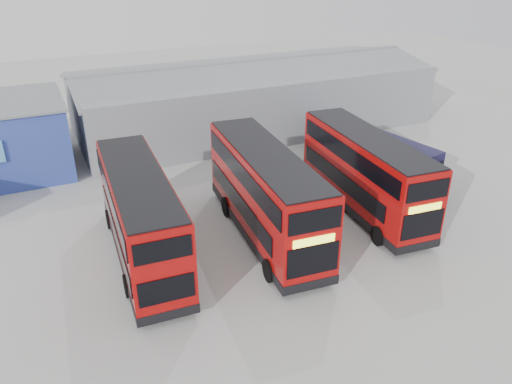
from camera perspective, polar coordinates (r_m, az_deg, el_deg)
name	(u,v)px	position (r m, az deg, el deg)	size (l,w,h in m)	color
ground_plane	(276,258)	(26.03, 2.25, -7.56)	(120.00, 120.00, 0.00)	#9A9995
maintenance_shed	(253,97)	(44.73, -0.33, 10.82)	(30.50, 12.00, 5.89)	gray
double_decker_left	(141,218)	(25.44, -13.00, -2.92)	(3.40, 11.37, 4.75)	#9A0908
double_decker_centre	(266,195)	(26.79, 1.11, -0.38)	(3.85, 11.93, 4.96)	#9A0908
double_decker_right	(365,174)	(30.29, 12.32, 2.04)	(3.70, 11.43, 4.76)	#9A0908
single_decker_blue	(370,152)	(36.33, 12.93, 4.43)	(4.16, 10.60, 2.81)	black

